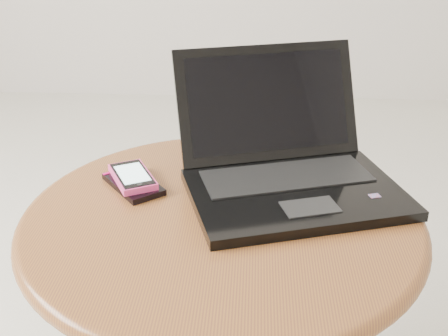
{
  "coord_description": "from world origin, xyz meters",
  "views": [
    {
      "loc": [
        0.04,
        -0.86,
        0.96
      ],
      "look_at": [
        -0.01,
        -0.04,
        0.57
      ],
      "focal_mm": 46.06,
      "sensor_mm": 36.0,
      "label": 1
    }
  ],
  "objects": [
    {
      "name": "table",
      "position": [
        -0.01,
        -0.07,
        0.4
      ],
      "size": [
        0.64,
        0.64,
        0.51
      ],
      "color": "brown",
      "rests_on": "ground"
    },
    {
      "name": "laptop",
      "position": [
        0.1,
        0.02,
        0.55
      ],
      "size": [
        0.42,
        0.41,
        0.21
      ],
      "color": "black",
      "rests_on": "table"
    },
    {
      "name": "phone_pink",
      "position": [
        -0.17,
        0.01,
        0.52
      ],
      "size": [
        0.1,
        0.12,
        0.01
      ],
      "color": "#F9408D",
      "rests_on": "phone_black"
    },
    {
      "name": "phone_black",
      "position": [
        -0.16,
        0.0,
        0.51
      ],
      "size": [
        0.12,
        0.13,
        0.01
      ],
      "color": "black",
      "rests_on": "table"
    }
  ]
}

